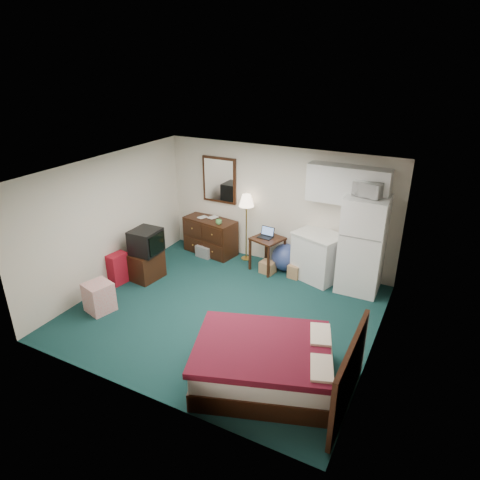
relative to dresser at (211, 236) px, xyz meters
The scene contains 25 objects.
floor 2.50m from the dresser, 53.39° to the right, with size 5.00×4.50×0.01m, color #0F2B2F.
ceiling 3.24m from the dresser, 53.39° to the right, with size 5.00×4.50×0.01m, color beige.
walls 2.61m from the dresser, 53.39° to the right, with size 5.01×4.51×2.50m.
mirror 1.28m from the dresser, 63.24° to the left, with size 0.80×0.06×1.00m, color white, non-canonical shape.
upper_cabinets 3.31m from the dresser, ahead, with size 1.50×0.35×0.70m, color silver, non-canonical shape.
headboard 5.11m from the dresser, 39.63° to the right, with size 0.06×1.56×1.00m, color black, non-canonical shape.
dresser is the anchor object (origin of this frame).
floor_lamp 0.93m from the dresser, ahead, with size 0.32×0.32×1.47m, color gold, non-canonical shape.
desk 1.48m from the dresser, ahead, with size 0.56×0.56×0.71m, color black, non-canonical shape.
exercise_ball 1.82m from the dresser, ahead, with size 0.57×0.57×0.57m, color navy.
kitchen_counter 2.51m from the dresser, ahead, with size 0.85×0.65×0.93m, color silver, non-canonical shape.
fridge 3.39m from the dresser, ahead, with size 0.76×0.76×1.85m, color white, non-canonical shape.
bed 4.30m from the dresser, 49.25° to the right, with size 1.82×1.42×0.58m, color #400D17, non-canonical shape.
tv_stand 1.73m from the dresser, 108.72° to the right, with size 0.56×0.61×0.56m, color black, non-canonical shape.
suitcase 2.22m from the dresser, 113.52° to the right, with size 0.24×0.38×0.61m, color maroon, non-canonical shape.
retail_box 3.00m from the dresser, 99.54° to the right, with size 0.42×0.42×0.53m, color silver, non-canonical shape.
file_bin 0.36m from the dresser, 91.89° to the right, with size 0.36×0.27×0.25m, color gray, non-canonical shape.
cardboard_box_a 1.60m from the dresser, 11.37° to the right, with size 0.29×0.25×0.25m, color #9E7049, non-canonical shape.
cardboard_box_b 2.14m from the dresser, ahead, with size 0.23×0.27×0.27m, color #9E7049, non-canonical shape.
laptop 1.49m from the dresser, ahead, with size 0.29×0.24×0.20m, color black, non-canonical shape.
crt_tv 1.73m from the dresser, 106.77° to the right, with size 0.52×0.56×0.48m, color black, non-canonical shape.
microwave 3.70m from the dresser, ahead, with size 0.49×0.27×0.33m, color white.
book_a 0.57m from the dresser, behind, with size 0.15×0.02×0.21m, color #9E7049.
book_b 0.53m from the dresser, 116.45° to the left, with size 0.17×0.02×0.23m, color #9E7049.
mug 0.60m from the dresser, 28.52° to the right, with size 0.13×0.10×0.13m, color #559B51.
Camera 1 is at (3.16, -5.55, 4.16)m, focal length 32.00 mm.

